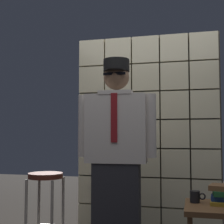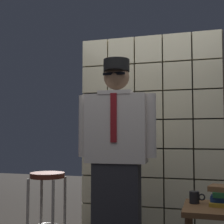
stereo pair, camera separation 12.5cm
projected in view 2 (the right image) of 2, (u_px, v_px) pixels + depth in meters
name	position (u px, v px, depth m)	size (l,w,h in m)	color
glass_block_wall	(150.00, 134.00, 3.75)	(1.66, 0.10, 2.32)	beige
standing_person	(117.00, 154.00, 2.96)	(0.73, 0.32, 1.83)	#28282D
bar_stool	(47.00, 192.00, 3.21)	(0.34, 0.34, 0.76)	#592319
side_table	(218.00, 217.00, 2.50)	(0.52, 0.52, 0.58)	brown
coffee_mug	(195.00, 197.00, 2.63)	(0.13, 0.08, 0.09)	black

